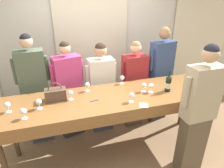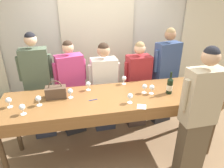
{
  "view_description": "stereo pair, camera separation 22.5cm",
  "coord_description": "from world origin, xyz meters",
  "px_view_note": "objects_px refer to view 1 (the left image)",
  "views": [
    {
      "loc": [
        -0.74,
        -2.39,
        2.4
      ],
      "look_at": [
        0.0,
        0.08,
        1.18
      ],
      "focal_mm": 32.0,
      "sensor_mm": 36.0,
      "label": 1
    },
    {
      "loc": [
        -0.53,
        -2.45,
        2.4
      ],
      "look_at": [
        0.0,
        0.08,
        1.18
      ],
      "focal_mm": 32.0,
      "sensor_mm": 36.0,
      "label": 2
    }
  ],
  "objects_px": {
    "wine_glass_front_right": "(193,79)",
    "guest_striped_shirt": "(134,85)",
    "wine_bottle": "(168,83)",
    "handbag": "(56,94)",
    "wine_glass_back_right": "(151,86)",
    "host_pouring": "(198,113)",
    "tasting_bar": "(114,102)",
    "wine_glass_back_mid": "(87,85)",
    "wine_glass_front_left": "(200,83)",
    "wine_glass_center_left": "(70,93)",
    "guest_pink_top": "(69,91)",
    "guest_olive_jacket": "(35,91)",
    "wine_glass_center_right": "(39,102)",
    "guest_cream_sweater": "(101,88)",
    "wine_glass_front_mid": "(144,86)",
    "wine_glass_back_left": "(122,78)",
    "wine_glass_by_bottle": "(23,112)",
    "wine_glass_near_host": "(7,105)",
    "guest_navy_coat": "(160,75)",
    "wine_glass_center_mid": "(132,96)"
  },
  "relations": [
    {
      "from": "wine_glass_center_left",
      "to": "wine_glass_back_right",
      "type": "height_order",
      "value": "same"
    },
    {
      "from": "guest_olive_jacket",
      "to": "guest_cream_sweater",
      "type": "bearing_deg",
      "value": -0.0
    },
    {
      "from": "wine_glass_center_mid",
      "to": "guest_cream_sweater",
      "type": "relative_size",
      "value": 0.08
    },
    {
      "from": "wine_glass_center_mid",
      "to": "guest_pink_top",
      "type": "xyz_separation_m",
      "value": [
        -0.76,
        0.89,
        -0.26
      ]
    },
    {
      "from": "wine_glass_back_mid",
      "to": "wine_glass_back_right",
      "type": "xyz_separation_m",
      "value": [
        0.89,
        -0.3,
        0.0
      ]
    },
    {
      "from": "wine_glass_front_right",
      "to": "guest_olive_jacket",
      "type": "relative_size",
      "value": 0.07
    },
    {
      "from": "wine_glass_center_left",
      "to": "wine_glass_center_mid",
      "type": "distance_m",
      "value": 0.83
    },
    {
      "from": "wine_glass_front_right",
      "to": "wine_glass_back_right",
      "type": "xyz_separation_m",
      "value": [
        -0.74,
        -0.03,
        0.0
      ]
    },
    {
      "from": "wine_glass_center_left",
      "to": "wine_glass_back_right",
      "type": "bearing_deg",
      "value": -5.72
    },
    {
      "from": "wine_glass_front_mid",
      "to": "guest_navy_coat",
      "type": "height_order",
      "value": "guest_navy_coat"
    },
    {
      "from": "tasting_bar",
      "to": "guest_striped_shirt",
      "type": "xyz_separation_m",
      "value": [
        0.6,
        0.69,
        -0.12
      ]
    },
    {
      "from": "wine_glass_front_mid",
      "to": "wine_glass_near_host",
      "type": "relative_size",
      "value": 1.0
    },
    {
      "from": "handbag",
      "to": "guest_striped_shirt",
      "type": "bearing_deg",
      "value": 21.21
    },
    {
      "from": "guest_pink_top",
      "to": "wine_glass_center_left",
      "type": "bearing_deg",
      "value": -91.35
    },
    {
      "from": "wine_glass_front_left",
      "to": "wine_glass_back_mid",
      "type": "distance_m",
      "value": 1.7
    },
    {
      "from": "tasting_bar",
      "to": "wine_glass_center_right",
      "type": "height_order",
      "value": "wine_glass_center_right"
    },
    {
      "from": "wine_glass_front_right",
      "to": "wine_glass_center_right",
      "type": "xyz_separation_m",
      "value": [
        -2.31,
        -0.04,
        0.0
      ]
    },
    {
      "from": "guest_cream_sweater",
      "to": "wine_glass_near_host",
      "type": "bearing_deg",
      "value": -153.12
    },
    {
      "from": "handbag",
      "to": "wine_glass_back_right",
      "type": "xyz_separation_m",
      "value": [
        1.35,
        -0.17,
        0.01
      ]
    },
    {
      "from": "wine_glass_front_right",
      "to": "host_pouring",
      "type": "bearing_deg",
      "value": -119.95
    },
    {
      "from": "wine_glass_center_right",
      "to": "guest_striped_shirt",
      "type": "distance_m",
      "value": 1.78
    },
    {
      "from": "wine_bottle",
      "to": "wine_glass_back_mid",
      "type": "xyz_separation_m",
      "value": [
        -1.14,
        0.34,
        -0.03
      ]
    },
    {
      "from": "wine_glass_front_left",
      "to": "wine_glass_back_right",
      "type": "xyz_separation_m",
      "value": [
        -0.75,
        0.12,
        0.0
      ]
    },
    {
      "from": "host_pouring",
      "to": "tasting_bar",
      "type": "bearing_deg",
      "value": 147.44
    },
    {
      "from": "wine_glass_front_left",
      "to": "wine_glass_center_right",
      "type": "relative_size",
      "value": 1.0
    },
    {
      "from": "wine_glass_front_mid",
      "to": "guest_striped_shirt",
      "type": "relative_size",
      "value": 0.08
    },
    {
      "from": "tasting_bar",
      "to": "guest_navy_coat",
      "type": "height_order",
      "value": "guest_navy_coat"
    },
    {
      "from": "wine_glass_back_left",
      "to": "guest_cream_sweater",
      "type": "xyz_separation_m",
      "value": [
        -0.27,
        0.3,
        -0.29
      ]
    },
    {
      "from": "handbag",
      "to": "host_pouring",
      "type": "distance_m",
      "value": 1.9
    },
    {
      "from": "wine_bottle",
      "to": "wine_glass_near_host",
      "type": "relative_size",
      "value": 2.4
    },
    {
      "from": "wine_glass_back_mid",
      "to": "wine_glass_front_mid",
      "type": "bearing_deg",
      "value": -17.84
    },
    {
      "from": "guest_olive_jacket",
      "to": "host_pouring",
      "type": "bearing_deg",
      "value": -32.19
    },
    {
      "from": "wine_bottle",
      "to": "guest_striped_shirt",
      "type": "xyz_separation_m",
      "value": [
        -0.22,
        0.75,
        -0.33
      ]
    },
    {
      "from": "handbag",
      "to": "wine_glass_center_left",
      "type": "bearing_deg",
      "value": -14.28
    },
    {
      "from": "wine_glass_center_left",
      "to": "guest_cream_sweater",
      "type": "xyz_separation_m",
      "value": [
        0.57,
        0.59,
        -0.29
      ]
    },
    {
      "from": "wine_glass_back_mid",
      "to": "wine_glass_near_host",
      "type": "height_order",
      "value": "same"
    },
    {
      "from": "handbag",
      "to": "wine_glass_back_left",
      "type": "bearing_deg",
      "value": 12.66
    },
    {
      "from": "wine_bottle",
      "to": "guest_pink_top",
      "type": "bearing_deg",
      "value": 151.91
    },
    {
      "from": "wine_glass_center_left",
      "to": "tasting_bar",
      "type": "bearing_deg",
      "value": -9.51
    },
    {
      "from": "handbag",
      "to": "wine_glass_back_mid",
      "type": "xyz_separation_m",
      "value": [
        0.46,
        0.14,
        0.01
      ]
    },
    {
      "from": "wine_glass_center_mid",
      "to": "wine_glass_center_right",
      "type": "relative_size",
      "value": 1.0
    },
    {
      "from": "tasting_bar",
      "to": "guest_pink_top",
      "type": "height_order",
      "value": "guest_pink_top"
    },
    {
      "from": "wine_glass_front_right",
      "to": "guest_striped_shirt",
      "type": "height_order",
      "value": "guest_striped_shirt"
    },
    {
      "from": "handbag",
      "to": "wine_glass_by_bottle",
      "type": "height_order",
      "value": "handbag"
    },
    {
      "from": "wine_glass_by_bottle",
      "to": "guest_olive_jacket",
      "type": "relative_size",
      "value": 0.07
    },
    {
      "from": "wine_glass_back_mid",
      "to": "host_pouring",
      "type": "height_order",
      "value": "host_pouring"
    },
    {
      "from": "wine_glass_back_mid",
      "to": "guest_striped_shirt",
      "type": "xyz_separation_m",
      "value": [
        0.92,
        0.4,
        -0.31
      ]
    },
    {
      "from": "guest_striped_shirt",
      "to": "wine_glass_by_bottle",
      "type": "bearing_deg",
      "value": -153.18
    },
    {
      "from": "guest_cream_sweater",
      "to": "guest_striped_shirt",
      "type": "bearing_deg",
      "value": 0.0
    },
    {
      "from": "guest_striped_shirt",
      "to": "tasting_bar",
      "type": "bearing_deg",
      "value": -130.9
    }
  ]
}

